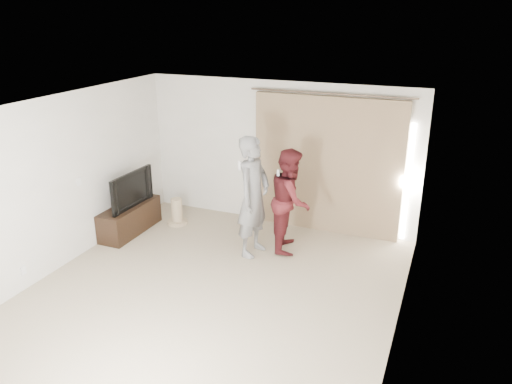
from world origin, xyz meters
TOP-DOWN VIEW (x-y plane):
  - floor at (0.00, 0.00)m, footprint 5.50×5.50m
  - wall_back at (0.00, 2.75)m, footprint 5.00×0.04m
  - wall_left at (-2.50, -0.00)m, footprint 0.04×5.50m
  - ceiling at (0.00, 0.00)m, footprint 5.00×5.50m
  - curtain at (0.91, 2.68)m, footprint 2.80×0.11m
  - tv_console at (-2.27, 1.29)m, footprint 0.45×1.31m
  - tv at (-2.27, 1.29)m, footprint 0.18×1.08m
  - scratching_post at (-1.68, 1.91)m, footprint 0.37×0.37m
  - person_man at (0.07, 1.37)m, footprint 0.55×0.76m
  - person_woman at (0.56, 1.76)m, footprint 0.82×0.95m

SIDE VIEW (x-z plane):
  - floor at x=0.00m, z-range 0.00..0.00m
  - scratching_post at x=-1.68m, z-range -0.05..0.44m
  - tv_console at x=-2.27m, z-range 0.00..0.50m
  - tv at x=-2.27m, z-range 0.50..1.13m
  - person_woman at x=0.56m, z-range 0.00..1.70m
  - person_man at x=0.07m, z-range 0.00..1.95m
  - curtain at x=0.91m, z-range -0.02..2.43m
  - wall_left at x=-2.50m, z-range 0.00..2.60m
  - wall_back at x=0.00m, z-range 0.00..2.60m
  - ceiling at x=0.00m, z-range 2.60..2.60m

